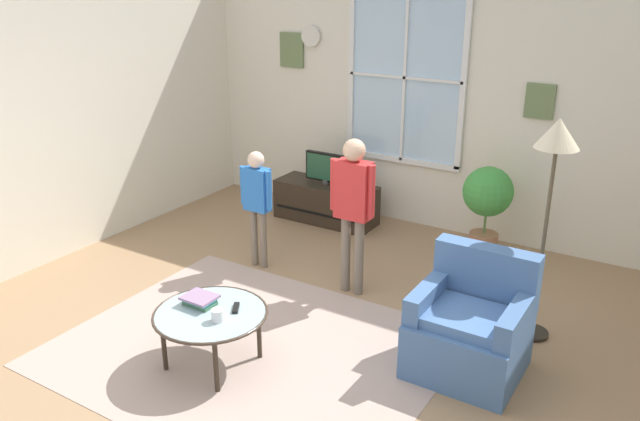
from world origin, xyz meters
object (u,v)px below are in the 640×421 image
object	(u,v)px
tv_stand	(326,202)
potted_plant_by_window	(487,200)
cup	(218,315)
floor_lamp	(555,157)
coffee_table	(211,315)
remote_near_books	(236,308)
person_red_shirt	(353,199)
television	(326,168)
armchair	(471,329)
person_blue_shirt	(257,196)
book_stack	(200,300)

from	to	relation	value
tv_stand	potted_plant_by_window	xyz separation A→B (m)	(1.87, -0.03, 0.39)
cup	floor_lamp	distance (m)	2.66
coffee_table	cup	bearing A→B (deg)	-26.57
coffee_table	remote_near_books	world-z (taller)	remote_near_books
cup	person_red_shirt	bearing A→B (deg)	83.12
remote_near_books	potted_plant_by_window	distance (m)	2.91
television	person_red_shirt	bearing A→B (deg)	-51.09
armchair	person_blue_shirt	size ratio (longest dim) A/B	0.75
television	person_blue_shirt	bearing A→B (deg)	-86.93
coffee_table	remote_near_books	bearing A→B (deg)	47.31
armchair	remote_near_books	bearing A→B (deg)	-151.49
person_red_shirt	armchair	bearing A→B (deg)	-24.23
remote_near_books	television	bearing A→B (deg)	108.36
television	floor_lamp	distance (m)	3.08
tv_stand	cup	world-z (taller)	cup
person_blue_shirt	potted_plant_by_window	xyz separation A→B (m)	(1.80, 1.35, -0.11)
tv_stand	book_stack	xyz separation A→B (m)	(0.65, -2.85, 0.24)
tv_stand	person_red_shirt	size ratio (longest dim) A/B	0.83
book_stack	floor_lamp	world-z (taller)	floor_lamp
tv_stand	potted_plant_by_window	world-z (taller)	potted_plant_by_window
coffee_table	person_red_shirt	distance (m)	1.64
cup	floor_lamp	xyz separation A→B (m)	(1.78, 1.71, 1.00)
coffee_table	person_red_shirt	size ratio (longest dim) A/B	0.59
remote_near_books	tv_stand	bearing A→B (deg)	108.34
person_blue_shirt	remote_near_books	bearing A→B (deg)	-58.70
television	book_stack	world-z (taller)	television
book_stack	person_red_shirt	size ratio (longest dim) A/B	0.17
book_stack	cup	distance (m)	0.29
television	floor_lamp	world-z (taller)	floor_lamp
cup	television	bearing A→B (deg)	107.15
armchair	book_stack	bearing A→B (deg)	-153.01
coffee_table	remote_near_books	distance (m)	0.19
coffee_table	potted_plant_by_window	bearing A→B (deg)	69.47
remote_near_books	person_red_shirt	size ratio (longest dim) A/B	0.10
tv_stand	television	bearing A→B (deg)	-90.00
book_stack	remote_near_books	size ratio (longest dim) A/B	1.71
tv_stand	television	xyz separation A→B (m)	(0.00, -0.00, 0.41)
armchair	remote_near_books	xyz separation A→B (m)	(-1.49, -0.81, 0.11)
coffee_table	person_red_shirt	xyz separation A→B (m)	(0.31, 1.53, 0.49)
book_stack	cup	size ratio (longest dim) A/B	2.67
armchair	floor_lamp	distance (m)	1.38
armchair	person_blue_shirt	bearing A→B (deg)	166.08
person_red_shirt	potted_plant_by_window	size ratio (longest dim) A/B	1.50
remote_near_books	person_blue_shirt	bearing A→B (deg)	121.30
cup	potted_plant_by_window	distance (m)	3.09
coffee_table	floor_lamp	size ratio (longest dim) A/B	0.47
floor_lamp	cup	bearing A→B (deg)	-136.01
television	coffee_table	distance (m)	3.02
armchair	potted_plant_by_window	xyz separation A→B (m)	(-0.54, 1.93, 0.29)
tv_stand	armchair	size ratio (longest dim) A/B	1.35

